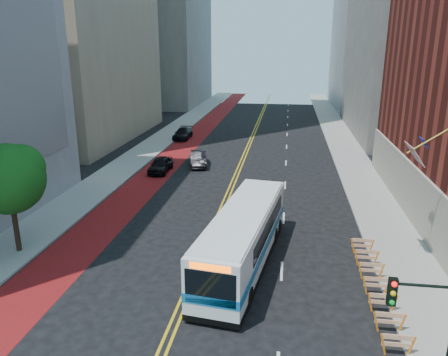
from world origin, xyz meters
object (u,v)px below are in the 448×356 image
object	(u,v)px
transit_bus	(244,236)
car_b	(198,159)
car_a	(161,165)
car_c	(183,134)
street_tree	(10,176)
traffic_signal	(425,323)

from	to	relation	value
transit_bus	car_b	world-z (taller)	transit_bus
car_a	car_c	bearing A→B (deg)	95.91
transit_bus	car_b	bearing A→B (deg)	115.96
transit_bus	car_a	bearing A→B (deg)	127.12
street_tree	car_b	xyz separation A→B (m)	(6.84, 21.47, -4.14)
car_a	car_b	xyz separation A→B (m)	(3.29, 2.89, 0.01)
car_a	car_c	xyz separation A→B (m)	(-1.61, 16.21, -0.04)
street_tree	car_c	bearing A→B (deg)	86.80
street_tree	traffic_signal	size ratio (longest dim) A/B	1.32
transit_bus	car_a	size ratio (longest dim) A/B	2.86
traffic_signal	car_b	bearing A→B (deg)	114.00
transit_bus	traffic_signal	bearing A→B (deg)	-47.90
transit_bus	car_b	size ratio (longest dim) A/B	2.71
car_b	car_c	bearing A→B (deg)	98.10
street_tree	car_a	xyz separation A→B (m)	(3.55, 18.58, -4.15)
traffic_signal	transit_bus	world-z (taller)	traffic_signal
street_tree	car_b	distance (m)	22.91
car_b	car_c	distance (m)	14.19
traffic_signal	transit_bus	size ratio (longest dim) A/B	0.40
street_tree	car_a	size ratio (longest dim) A/B	1.51
traffic_signal	car_c	distance (m)	48.22
traffic_signal	street_tree	bearing A→B (deg)	155.18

